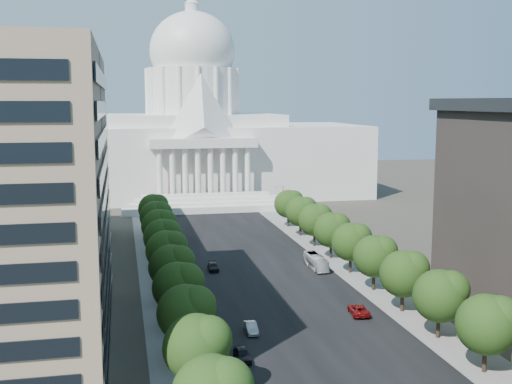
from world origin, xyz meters
TOP-DOWN VIEW (x-y plane):
  - road_asphalt at (0.00, 90.00)m, footprint 30.00×260.00m
  - sidewalk_left at (-19.00, 90.00)m, footprint 8.00×260.00m
  - sidewalk_right at (19.00, 90.00)m, footprint 8.00×260.00m
  - capitol at (0.00, 184.89)m, footprint 120.00×56.00m
  - office_block_left_far at (-48.00, 100.00)m, footprint 38.00×52.00m
  - tree_l_b at (-17.66, 23.81)m, footprint 7.79×7.60m
  - tree_l_c at (-17.66, 35.81)m, footprint 7.79×7.60m
  - tree_l_d at (-17.66, 47.81)m, footprint 7.79×7.60m
  - tree_l_e at (-17.66, 59.81)m, footprint 7.79×7.60m
  - tree_l_f at (-17.66, 71.81)m, footprint 7.79×7.60m
  - tree_l_g at (-17.66, 83.81)m, footprint 7.79×7.60m
  - tree_l_h at (-17.66, 95.81)m, footprint 7.79×7.60m
  - tree_l_i at (-17.66, 107.81)m, footprint 7.79×7.60m
  - tree_l_j at (-17.66, 119.81)m, footprint 7.79×7.60m
  - tree_r_b at (18.34, 23.81)m, footprint 7.79×7.60m
  - tree_r_c at (18.34, 35.81)m, footprint 7.79×7.60m
  - tree_r_d at (18.34, 47.81)m, footprint 7.79×7.60m
  - tree_r_e at (18.34, 59.81)m, footprint 7.79×7.60m
  - tree_r_f at (18.34, 71.81)m, footprint 7.79×7.60m
  - tree_r_g at (18.34, 83.81)m, footprint 7.79×7.60m
  - tree_r_h at (18.34, 95.81)m, footprint 7.79×7.60m
  - tree_r_i at (18.34, 107.81)m, footprint 7.79×7.60m
  - tree_r_j at (18.34, 119.81)m, footprint 7.79×7.60m
  - streetlight_b at (19.90, 35.00)m, footprint 2.61×0.44m
  - streetlight_c at (19.90, 60.00)m, footprint 2.61×0.44m
  - streetlight_d at (19.90, 85.00)m, footprint 2.61×0.44m
  - streetlight_e at (19.90, 110.00)m, footprint 2.61×0.44m
  - streetlight_f at (19.90, 135.00)m, footprint 2.61×0.44m
  - car_dark_a at (-10.93, 33.66)m, footprint 1.94×4.80m
  - car_silver at (-7.78, 43.33)m, footprint 1.75×4.66m
  - car_red at (10.45, 47.67)m, footprint 3.27×5.96m
  - car_dark_b at (-8.25, 79.05)m, footprint 2.27×5.11m
  - city_bus at (12.27, 76.30)m, footprint 2.44×10.16m

SIDE VIEW (x-z plane):
  - road_asphalt at x=0.00m, z-range -0.01..0.01m
  - sidewalk_left at x=-19.00m, z-range -0.01..0.01m
  - sidewalk_right at x=19.00m, z-range -0.01..0.01m
  - car_dark_b at x=-8.25m, z-range 0.00..1.46m
  - car_silver at x=-7.78m, z-range 0.00..1.52m
  - car_red at x=10.45m, z-range 0.00..1.58m
  - car_dark_a at x=-10.93m, z-range 0.00..1.63m
  - city_bus at x=12.27m, z-range 0.00..2.83m
  - streetlight_b at x=19.90m, z-range 1.32..10.32m
  - streetlight_c at x=19.90m, z-range 1.32..10.32m
  - streetlight_d at x=19.90m, z-range 1.32..10.32m
  - streetlight_e at x=19.90m, z-range 1.32..10.32m
  - streetlight_f at x=19.90m, z-range 1.32..10.32m
  - tree_l_b at x=-17.66m, z-range 1.47..11.44m
  - tree_l_c at x=-17.66m, z-range 1.47..11.44m
  - tree_l_d at x=-17.66m, z-range 1.47..11.44m
  - tree_l_e at x=-17.66m, z-range 1.47..11.44m
  - tree_l_f at x=-17.66m, z-range 1.47..11.44m
  - tree_l_g at x=-17.66m, z-range 1.47..11.44m
  - tree_l_h at x=-17.66m, z-range 1.47..11.44m
  - tree_l_i at x=-17.66m, z-range 1.47..11.44m
  - tree_l_j at x=-17.66m, z-range 1.47..11.44m
  - tree_r_b at x=18.34m, z-range 1.47..11.44m
  - tree_r_c at x=18.34m, z-range 1.47..11.44m
  - tree_r_d at x=18.34m, z-range 1.47..11.44m
  - tree_r_e at x=18.34m, z-range 1.47..11.44m
  - tree_r_f at x=18.34m, z-range 1.47..11.44m
  - tree_r_g at x=18.34m, z-range 1.47..11.44m
  - tree_r_h at x=18.34m, z-range 1.47..11.44m
  - tree_r_i at x=18.34m, z-range 1.47..11.44m
  - tree_r_j at x=18.34m, z-range 1.47..11.44m
  - office_block_left_far at x=-48.00m, z-range 0.00..30.00m
  - capitol at x=0.00m, z-range -16.49..56.51m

